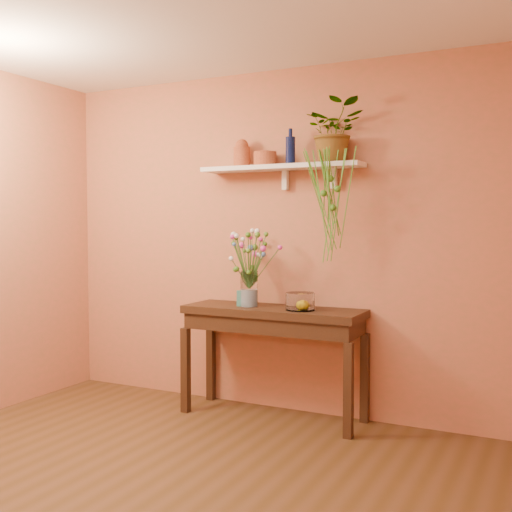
{
  "coord_description": "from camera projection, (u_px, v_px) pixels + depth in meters",
  "views": [
    {
      "loc": [
        2.03,
        -2.51,
        1.49
      ],
      "look_at": [
        0.0,
        1.55,
        1.25
      ],
      "focal_mm": 43.54,
      "sensor_mm": 36.0,
      "label": 1
    }
  ],
  "objects": [
    {
      "name": "room",
      "position": [
        120.0,
        251.0,
        3.16
      ],
      "size": [
        4.04,
        4.04,
        2.7
      ],
      "color": "#51351F",
      "rests_on": "ground"
    },
    {
      "name": "sideboard",
      "position": [
        273.0,
        323.0,
        4.74
      ],
      "size": [
        1.4,
        0.45,
        0.85
      ],
      "color": "#362416",
      "rests_on": "ground"
    },
    {
      "name": "wall_shelf",
      "position": [
        282.0,
        168.0,
        4.77
      ],
      "size": [
        1.3,
        0.24,
        0.19
      ],
      "color": "white",
      "rests_on": "room"
    },
    {
      "name": "terracotta_jug",
      "position": [
        242.0,
        154.0,
        4.94
      ],
      "size": [
        0.16,
        0.16,
        0.22
      ],
      "color": "#B45A32",
      "rests_on": "wall_shelf"
    },
    {
      "name": "terracotta_pot",
      "position": [
        265.0,
        159.0,
        4.83
      ],
      "size": [
        0.22,
        0.22,
        0.11
      ],
      "primitive_type": "cylinder",
      "rotation": [
        0.0,
        0.0,
        -0.24
      ],
      "color": "#B45A32",
      "rests_on": "wall_shelf"
    },
    {
      "name": "blue_bottle",
      "position": [
        290.0,
        150.0,
        4.72
      ],
      "size": [
        0.08,
        0.08,
        0.27
      ],
      "color": "#09133D",
      "rests_on": "wall_shelf"
    },
    {
      "name": "spider_plant",
      "position": [
        335.0,
        131.0,
        4.57
      ],
      "size": [
        0.51,
        0.47,
        0.46
      ],
      "primitive_type": "imported",
      "rotation": [
        0.0,
        0.0,
        0.33
      ],
      "color": "#39701B",
      "rests_on": "wall_shelf"
    },
    {
      "name": "plant_fronds",
      "position": [
        329.0,
        193.0,
        4.45
      ],
      "size": [
        0.45,
        0.3,
        0.82
      ],
      "color": "#39701B",
      "rests_on": "wall_shelf"
    },
    {
      "name": "glass_vase",
      "position": [
        249.0,
        291.0,
        4.79
      ],
      "size": [
        0.13,
        0.13,
        0.27
      ],
      "color": "white",
      "rests_on": "sideboard"
    },
    {
      "name": "bouquet",
      "position": [
        249.0,
        251.0,
        4.78
      ],
      "size": [
        0.44,
        0.45,
        0.47
      ],
      "color": "#386B28",
      "rests_on": "glass_vase"
    },
    {
      "name": "glass_bowl",
      "position": [
        300.0,
        302.0,
        4.58
      ],
      "size": [
        0.22,
        0.22,
        0.13
      ],
      "color": "white",
      "rests_on": "sideboard"
    },
    {
      "name": "lemon",
      "position": [
        302.0,
        305.0,
        4.57
      ],
      "size": [
        0.07,
        0.07,
        0.07
      ],
      "primitive_type": "sphere",
      "color": "yellow",
      "rests_on": "glass_bowl"
    },
    {
      "name": "carton",
      "position": [
        241.0,
        298.0,
        4.81
      ],
      "size": [
        0.07,
        0.07,
        0.12
      ],
      "primitive_type": "cube",
      "rotation": [
        0.0,
        0.0,
        0.41
      ],
      "color": "teal",
      "rests_on": "sideboard"
    }
  ]
}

